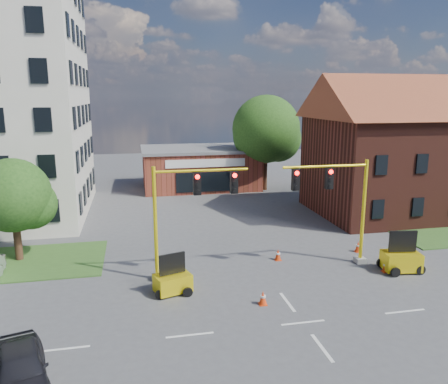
# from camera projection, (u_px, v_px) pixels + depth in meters

# --- Properties ---
(ground) EXTENTS (120.00, 120.00, 0.00)m
(ground) POSITION_uv_depth(u_px,v_px,m) (303.00, 323.00, 19.15)
(ground) COLOR #454648
(ground) RESTS_ON ground
(lane_markings) EXTENTS (60.00, 36.00, 0.01)m
(lane_markings) POSITION_uv_depth(u_px,v_px,m) (333.00, 362.00, 16.28)
(lane_markings) COLOR silver
(lane_markings) RESTS_ON ground
(brick_shop) EXTENTS (12.40, 8.40, 4.30)m
(brick_shop) POSITION_uv_depth(u_px,v_px,m) (200.00, 167.00, 47.34)
(brick_shop) COLOR maroon
(brick_shop) RESTS_ON ground
(townhouse_row) EXTENTS (21.00, 11.00, 11.50)m
(townhouse_row) POSITION_uv_depth(u_px,v_px,m) (435.00, 142.00, 36.75)
(townhouse_row) COLOR #4E2017
(townhouse_row) RESTS_ON ground
(tree_large) EXTENTS (7.32, 6.97, 9.86)m
(tree_large) POSITION_uv_depth(u_px,v_px,m) (269.00, 132.00, 45.08)
(tree_large) COLOR #3C2416
(tree_large) RESTS_ON ground
(tree_nw_front) EXTENTS (4.58, 4.36, 6.22)m
(tree_nw_front) POSITION_uv_depth(u_px,v_px,m) (18.00, 198.00, 25.68)
(tree_nw_front) COLOR #3C2416
(tree_nw_front) RESTS_ON ground
(signal_mast_west) EXTENTS (5.30, 0.60, 6.20)m
(signal_mast_west) POSITION_uv_depth(u_px,v_px,m) (186.00, 208.00, 23.17)
(signal_mast_west) COLOR #999994
(signal_mast_west) RESTS_ON ground
(signal_mast_east) EXTENTS (5.30, 0.60, 6.20)m
(signal_mast_east) POSITION_uv_depth(u_px,v_px,m) (338.00, 200.00, 24.90)
(signal_mast_east) COLOR #999994
(signal_mast_east) RESTS_ON ground
(trailer_west) EXTENTS (2.02, 1.64, 1.99)m
(trailer_west) POSITION_uv_depth(u_px,v_px,m) (173.00, 281.00, 21.95)
(trailer_west) COLOR yellow
(trailer_west) RESTS_ON ground
(trailer_east) EXTENTS (2.17, 1.61, 2.27)m
(trailer_east) POSITION_uv_depth(u_px,v_px,m) (401.00, 259.00, 24.65)
(trailer_east) COLOR yellow
(trailer_east) RESTS_ON ground
(cone_a) EXTENTS (0.40, 0.40, 0.70)m
(cone_a) POSITION_uv_depth(u_px,v_px,m) (263.00, 298.00, 20.74)
(cone_a) COLOR red
(cone_a) RESTS_ON ground
(cone_b) EXTENTS (0.40, 0.40, 0.70)m
(cone_b) POSITION_uv_depth(u_px,v_px,m) (278.00, 255.00, 26.36)
(cone_b) COLOR red
(cone_b) RESTS_ON ground
(cone_c) EXTENTS (0.40, 0.40, 0.70)m
(cone_c) POSITION_uv_depth(u_px,v_px,m) (386.00, 266.00, 24.59)
(cone_c) COLOR red
(cone_c) RESTS_ON ground
(cone_d) EXTENTS (0.40, 0.40, 0.70)m
(cone_d) POSITION_uv_depth(u_px,v_px,m) (358.00, 247.00, 27.77)
(cone_d) COLOR red
(cone_d) RESTS_ON ground
(pickup_white) EXTENTS (5.95, 3.39, 1.56)m
(pickup_white) POSITION_uv_depth(u_px,v_px,m) (371.00, 208.00, 35.52)
(pickup_white) COLOR white
(pickup_white) RESTS_ON ground
(sedan_dark) EXTENTS (2.78, 4.49, 1.43)m
(sedan_dark) POSITION_uv_depth(u_px,v_px,m) (21.00, 369.00, 14.76)
(sedan_dark) COLOR black
(sedan_dark) RESTS_ON ground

